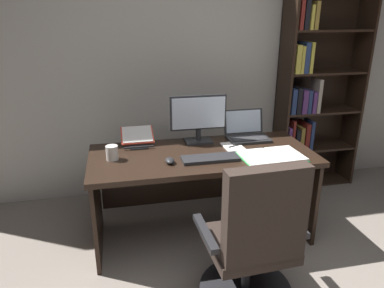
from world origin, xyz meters
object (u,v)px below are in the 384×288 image
at_px(office_chair, 254,247).
at_px(keyboard, 210,158).
at_px(computer_mouse, 170,161).
at_px(laptop, 247,133).
at_px(reading_stand_with_book, 137,137).
at_px(notepad, 233,147).
at_px(desk, 200,172).
at_px(monitor, 198,119).
at_px(pen, 236,146).
at_px(bookshelf, 311,98).
at_px(coffee_mug, 112,153).
at_px(open_binder, 272,156).

relative_size(office_chair, keyboard, 2.35).
relative_size(keyboard, computer_mouse, 4.04).
distance_m(laptop, reading_stand_with_book, 0.92).
distance_m(reading_stand_with_book, notepad, 0.78).
height_order(desk, keyboard, keyboard).
distance_m(monitor, pen, 0.37).
xyz_separation_m(computer_mouse, pen, (0.57, 0.21, -0.01)).
relative_size(office_chair, reading_stand_with_book, 3.76).
xyz_separation_m(office_chair, monitor, (-0.10, 1.05, 0.51)).
height_order(laptop, keyboard, laptop).
relative_size(desk, notepad, 8.16).
relative_size(laptop, keyboard, 0.83).
bearing_deg(desk, computer_mouse, -140.71).
bearing_deg(pen, desk, 178.06).
xyz_separation_m(office_chair, laptop, (0.32, 1.06, 0.36)).
xyz_separation_m(keyboard, computer_mouse, (-0.30, 0.00, 0.01)).
height_order(laptop, computer_mouse, laptop).
relative_size(desk, computer_mouse, 16.48).
bearing_deg(computer_mouse, bookshelf, 29.13).
distance_m(monitor, notepad, 0.36).
relative_size(office_chair, coffee_mug, 9.21).
bearing_deg(office_chair, notepad, 77.89).
bearing_deg(office_chair, open_binder, 56.81).
xyz_separation_m(office_chair, reading_stand_with_book, (-0.60, 1.10, 0.37)).
bearing_deg(computer_mouse, coffee_mug, 158.78).
xyz_separation_m(monitor, reading_stand_with_book, (-0.50, 0.05, -0.14)).
bearing_deg(computer_mouse, laptop, 28.81).
distance_m(computer_mouse, pen, 0.61).
distance_m(bookshelf, coffee_mug, 2.11).
distance_m(desk, pen, 0.36).
relative_size(bookshelf, open_binder, 4.18).
distance_m(office_chair, laptop, 1.16).
height_order(bookshelf, open_binder, bookshelf).
distance_m(monitor, open_binder, 0.67).
bearing_deg(bookshelf, reading_stand_with_book, -166.39).
bearing_deg(laptop, bookshelf, 29.40).
bearing_deg(monitor, bookshelf, 20.63).
bearing_deg(open_binder, notepad, 125.98).
relative_size(desk, office_chair, 1.74).
distance_m(bookshelf, computer_mouse, 1.81).
distance_m(desk, office_chair, 0.90).
bearing_deg(open_binder, coffee_mug, 167.13).
relative_size(notepad, coffee_mug, 1.96).
xyz_separation_m(bookshelf, keyboard, (-1.27, -0.88, -0.20)).
relative_size(keyboard, open_binder, 0.88).
distance_m(office_chair, coffee_mug, 1.20).
bearing_deg(reading_stand_with_book, keyboard, -42.02).
bearing_deg(monitor, pen, -34.49).
distance_m(desk, keyboard, 0.31).
distance_m(office_chair, computer_mouse, 0.84).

